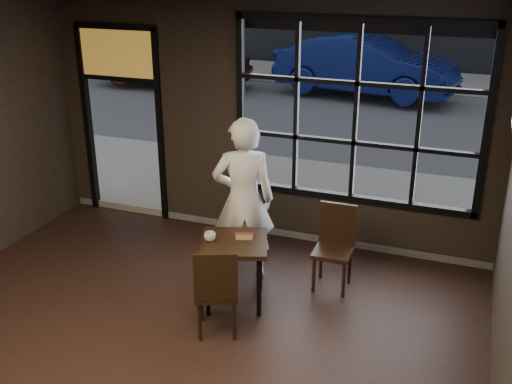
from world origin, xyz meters
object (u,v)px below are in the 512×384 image
at_px(chair_near, 217,288).
at_px(navy_car, 365,65).
at_px(cafe_table, 235,272).
at_px(man, 243,200).

bearing_deg(chair_near, navy_car, -108.85).
bearing_deg(navy_car, chair_near, -166.32).
distance_m(cafe_table, man, 0.85).
xyz_separation_m(chair_near, man, (-0.17, 1.15, 0.49)).
bearing_deg(cafe_table, man, 83.05).
relative_size(cafe_table, man, 0.39).
xyz_separation_m(cafe_table, chair_near, (0.04, -0.56, 0.11)).
bearing_deg(man, cafe_table, 79.19).
height_order(cafe_table, man, man).
relative_size(chair_near, navy_car, 0.21).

